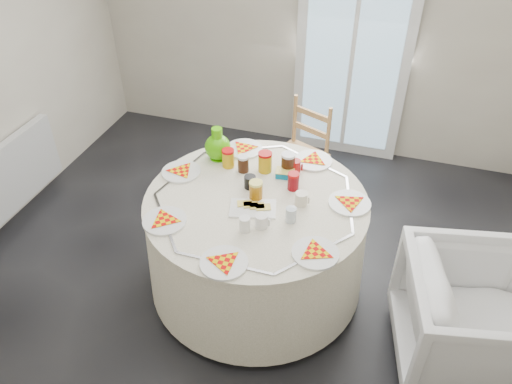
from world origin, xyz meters
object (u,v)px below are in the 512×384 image
(table, at_px, (256,243))
(green_pitcher, at_px, (217,142))
(radiator, at_px, (13,175))
(armchair, at_px, (474,316))
(wooden_chair, at_px, (298,152))

(table, bearing_deg, green_pitcher, 137.01)
(radiator, height_order, armchair, armchair)
(radiator, distance_m, wooden_chair, 2.27)
(radiator, xyz_separation_m, green_pitcher, (1.67, 0.21, 0.49))
(armchair, bearing_deg, wooden_chair, 35.39)
(table, distance_m, green_pitcher, 0.73)
(radiator, bearing_deg, armchair, -6.23)
(radiator, bearing_deg, wooden_chair, 22.45)
(armchair, xyz_separation_m, green_pitcher, (-1.75, 0.58, 0.48))
(radiator, distance_m, armchair, 3.44)
(table, bearing_deg, wooden_chair, 87.95)
(table, relative_size, armchair, 1.80)
(table, relative_size, green_pitcher, 6.23)
(green_pitcher, bearing_deg, wooden_chair, 74.02)
(wooden_chair, bearing_deg, table, -68.90)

